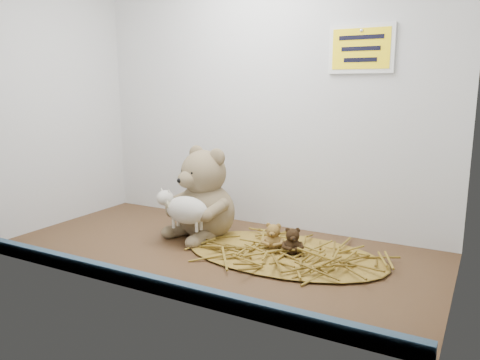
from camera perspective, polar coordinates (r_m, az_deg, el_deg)
The scene contains 8 objects.
alcove_shell at distance 130.80cm, azimuth -1.06°, elevation 11.46°, with size 120.40×60.20×90.40cm.
front_rail at distance 108.48cm, azimuth -11.08°, elevation -12.18°, with size 119.28×2.20×3.60cm, color #37556A.
straw_bed at distance 128.09cm, azimuth 5.20°, elevation -8.88°, with size 56.87×33.02×1.10cm, color brown.
main_teddy at distance 139.98cm, azimuth -4.23°, elevation -1.51°, with size 22.06×23.29×27.36cm, color olive, non-canonical shape.
toy_lamb at distance 132.84cm, azimuth -6.49°, elevation -3.67°, with size 17.05×10.40×11.02cm, color beige, non-canonical shape.
mini_teddy_tan at distance 127.87cm, azimuth 4.08°, elevation -6.81°, with size 6.20×6.55×7.69cm, color olive, non-canonical shape.
mini_teddy_brown at distance 125.51cm, azimuth 6.42°, elevation -7.29°, with size 5.92×6.25×7.35cm, color black, non-canonical shape.
wall_sign at distance 138.97cm, azimuth 14.56°, elevation 15.23°, with size 16.00×1.20×11.00cm, color yellow.
Camera 1 is at (64.40, -104.85, 44.67)cm, focal length 35.00 mm.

